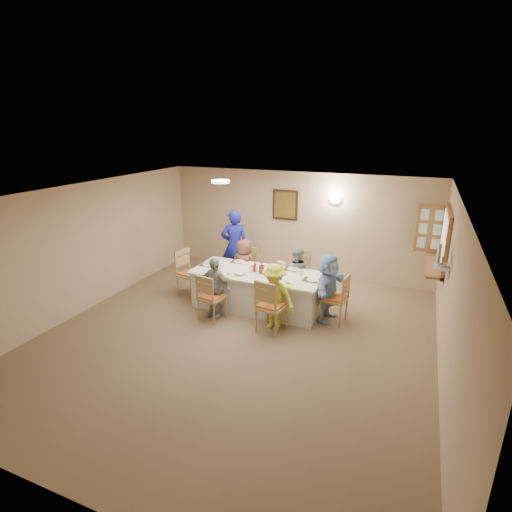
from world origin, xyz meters
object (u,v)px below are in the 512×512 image
at_px(serving_hatch, 445,240).
at_px(diner_back_left, 244,265).
at_px(chair_back_left, 246,269).
at_px(diner_front_left, 215,287).
at_px(chair_front_right, 272,305).
at_px(caregiver, 235,246).
at_px(chair_right_end, 334,298).
at_px(diner_right_end, 328,288).
at_px(chair_front_left, 212,296).
at_px(condiment_ketchup, 255,266).
at_px(chair_back_right, 298,275).
at_px(chair_left_end, 191,273).
at_px(diner_back_right, 296,274).
at_px(dining_table, 258,290).
at_px(desk_fan, 441,258).
at_px(diner_front_right, 274,297).

xyz_separation_m(serving_hatch, diner_back_left, (-3.93, -0.44, -0.91)).
xyz_separation_m(chair_back_left, diner_front_left, (0.00, -1.48, 0.13)).
xyz_separation_m(serving_hatch, chair_front_right, (-2.73, -1.92, -0.99)).
distance_m(serving_hatch, caregiver, 4.42).
bearing_deg(caregiver, diner_back_left, 107.88).
height_order(chair_right_end, diner_right_end, diner_right_end).
relative_size(chair_back_left, chair_front_left, 1.00).
bearing_deg(chair_back_left, condiment_ketchup, -54.84).
distance_m(chair_back_right, chair_right_end, 1.24).
distance_m(serving_hatch, chair_left_end, 5.10).
distance_m(diner_back_right, condiment_ketchup, 0.98).
xyz_separation_m(dining_table, chair_back_right, (0.60, 0.80, 0.13)).
xyz_separation_m(chair_back_left, chair_front_right, (1.20, -1.60, 0.04)).
bearing_deg(caregiver, chair_front_left, 77.12).
xyz_separation_m(caregiver, condiment_ketchup, (0.99, -1.14, 0.01)).
relative_size(chair_front_left, chair_left_end, 0.92).
bearing_deg(diner_back_left, diner_right_end, 167.59).
xyz_separation_m(chair_front_right, diner_back_left, (-1.20, 1.48, 0.09)).
height_order(dining_table, caregiver, caregiver).
height_order(desk_fan, chair_left_end, desk_fan).
distance_m(dining_table, condiment_ketchup, 0.49).
distance_m(serving_hatch, chair_back_left, 4.07).
relative_size(serving_hatch, condiment_ketchup, 6.98).
distance_m(diner_front_right, condiment_ketchup, 0.99).
bearing_deg(chair_front_right, diner_back_left, -41.28).
bearing_deg(diner_front_left, chair_left_end, 154.75).
relative_size(chair_back_right, caregiver, 0.59).
distance_m(chair_back_right, diner_back_left, 1.21).
bearing_deg(diner_back_left, chair_front_right, 135.23).
relative_size(dining_table, chair_back_left, 2.76).
xyz_separation_m(chair_front_right, diner_front_left, (-1.20, 0.12, 0.09)).
relative_size(dining_table, diner_front_right, 2.10).
height_order(diner_right_end, caregiver, caregiver).
bearing_deg(chair_front_right, caregiver, -40.08).
height_order(chair_back_right, diner_front_right, diner_front_right).
distance_m(chair_right_end, condiment_ketchup, 1.66).
bearing_deg(chair_front_right, desk_fan, -157.98).
height_order(chair_back_right, diner_front_left, diner_front_left).
relative_size(chair_back_right, chair_left_end, 1.00).
bearing_deg(condiment_ketchup, caregiver, 131.01).
bearing_deg(chair_left_end, chair_right_end, -79.77).
bearing_deg(condiment_ketchup, diner_front_right, -46.34).
bearing_deg(chair_back_right, diner_front_left, -131.31).
relative_size(chair_front_left, diner_back_right, 0.81).
distance_m(diner_back_left, diner_right_end, 2.13).
height_order(dining_table, chair_front_right, chair_front_right).
bearing_deg(chair_front_left, chair_back_right, -117.10).
bearing_deg(caregiver, serving_hatch, 153.76).
relative_size(chair_back_right, chair_front_right, 1.00).
xyz_separation_m(chair_left_end, caregiver, (0.50, 1.15, 0.35)).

